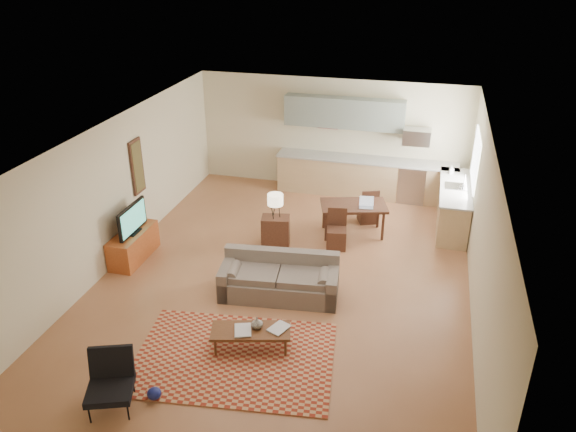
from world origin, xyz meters
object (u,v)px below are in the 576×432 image
(sofa, at_px, (279,277))
(dining_table, at_px, (353,219))
(armchair, at_px, (109,385))
(tv_credenza, at_px, (134,245))
(console_table, at_px, (276,232))
(coffee_table, at_px, (251,339))

(sofa, distance_m, dining_table, 2.74)
(armchair, xyz_separation_m, tv_credenza, (-1.62, 3.59, -0.10))
(sofa, relative_size, console_table, 3.29)
(tv_credenza, distance_m, console_table, 2.76)
(sofa, distance_m, tv_credenza, 3.09)
(console_table, xyz_separation_m, dining_table, (1.41, 0.91, 0.02))
(sofa, bearing_deg, dining_table, 64.74)
(sofa, height_order, dining_table, sofa)
(sofa, height_order, tv_credenza, sofa)
(coffee_table, relative_size, armchair, 1.54)
(coffee_table, height_order, tv_credenza, tv_credenza)
(armchair, xyz_separation_m, dining_table, (2.30, 5.66, -0.05))
(console_table, bearing_deg, tv_credenza, -165.44)
(sofa, relative_size, dining_table, 1.58)
(dining_table, bearing_deg, sofa, -124.68)
(console_table, distance_m, dining_table, 1.68)
(tv_credenza, bearing_deg, coffee_table, -33.63)
(coffee_table, bearing_deg, dining_table, 62.71)
(coffee_table, bearing_deg, sofa, 74.05)
(tv_credenza, bearing_deg, armchair, -65.73)
(armchair, height_order, console_table, armchair)
(coffee_table, distance_m, tv_credenza, 3.62)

